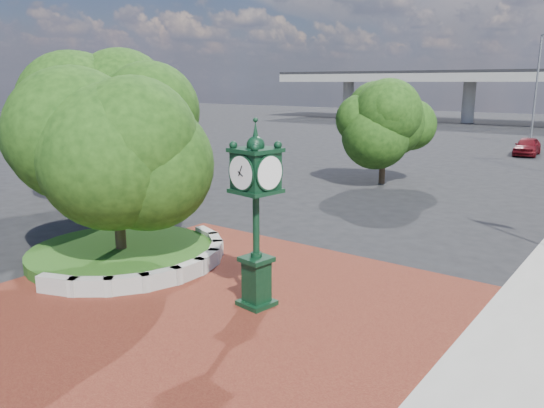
{
  "coord_description": "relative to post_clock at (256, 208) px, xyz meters",
  "views": [
    {
      "loc": [
        9.31,
        -10.62,
        5.86
      ],
      "look_at": [
        0.24,
        1.5,
        2.37
      ],
      "focal_mm": 35.0,
      "sensor_mm": 36.0,
      "label": 1
    }
  ],
  "objects": [
    {
      "name": "planter_wall",
      "position": [
        -3.77,
        0.29,
        -2.44
      ],
      "size": [
        2.96,
        6.77,
        0.54
      ],
      "color": "#9E9B93",
      "rests_on": "ground"
    },
    {
      "name": "grass_bed",
      "position": [
        -6.06,
        0.29,
        -2.51
      ],
      "size": [
        6.1,
        6.1,
        0.4
      ],
      "primitive_type": "cylinder",
      "color": "#1A4313",
      "rests_on": "ground"
    },
    {
      "name": "post_clock",
      "position": [
        0.0,
        0.0,
        0.0
      ],
      "size": [
        1.15,
        1.15,
        4.93
      ],
      "color": "black",
      "rests_on": "ground"
    },
    {
      "name": "ground",
      "position": [
        -1.06,
        0.29,
        -2.71
      ],
      "size": [
        200.0,
        200.0,
        0.0
      ],
      "primitive_type": "plane",
      "color": "black",
      "rests_on": "ground"
    },
    {
      "name": "tree_planter",
      "position": [
        -6.06,
        0.29,
        1.02
      ],
      "size": [
        5.2,
        5.2,
        6.33
      ],
      "color": "#38281C",
      "rests_on": "ground"
    },
    {
      "name": "tree_northwest",
      "position": [
        -14.06,
        5.29,
        1.42
      ],
      "size": [
        5.6,
        5.6,
        6.93
      ],
      "color": "#38281C",
      "rests_on": "ground"
    },
    {
      "name": "street_lamp_far",
      "position": [
        -1.87,
        43.73,
        3.18
      ],
      "size": [
        2.21,
        0.8,
        10.04
      ],
      "color": "slate",
      "rests_on": "ground"
    },
    {
      "name": "plaza",
      "position": [
        -1.06,
        -0.71,
        -2.69
      ],
      "size": [
        12.0,
        12.0,
        0.04
      ],
      "primitive_type": "cube",
      "color": "#5E2016",
      "rests_on": "ground"
    },
    {
      "name": "tree_street",
      "position": [
        -5.06,
        18.29,
        0.53
      ],
      "size": [
        4.4,
        4.4,
        5.45
      ],
      "color": "#38281C",
      "rests_on": "ground"
    },
    {
      "name": "parked_car",
      "position": [
        -0.96,
        36.8,
        -1.97
      ],
      "size": [
        2.03,
        4.45,
        1.48
      ],
      "primitive_type": "imported",
      "rotation": [
        0.0,
        0.0,
        0.06
      ],
      "color": "#610D15",
      "rests_on": "ground"
    }
  ]
}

